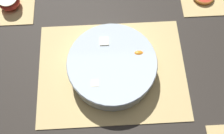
{
  "coord_description": "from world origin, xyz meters",
  "views": [
    {
      "loc": [
        0.02,
        0.33,
        0.79
      ],
      "look_at": [
        0.0,
        0.0,
        0.03
      ],
      "focal_mm": 42.0,
      "sensor_mm": 36.0,
      "label": 1
    }
  ],
  "objects": [
    {
      "name": "fruit_salad_bowl",
      "position": [
        -0.0,
        -0.0,
        0.04
      ],
      "size": [
        0.28,
        0.28,
        0.07
      ],
      "color": "silver",
      "rests_on": "bamboo_mat_center"
    },
    {
      "name": "apple_half",
      "position": [
        0.35,
        -0.28,
        0.03
      ],
      "size": [
        0.08,
        0.08,
        0.04
      ],
      "color": "#B72D23",
      "rests_on": "coaster_mat_near_right"
    },
    {
      "name": "bamboo_mat_center",
      "position": [
        0.0,
        0.0,
        0.0
      ],
      "size": [
        0.48,
        0.36,
        0.01
      ],
      "color": "#D6B775",
      "rests_on": "ground_plane"
    },
    {
      "name": "coaster_mat_near_right",
      "position": [
        0.35,
        -0.28,
        0.0
      ],
      "size": [
        0.17,
        0.17,
        0.01
      ],
      "color": "#D6B775",
      "rests_on": "ground_plane"
    },
    {
      "name": "ground_plane",
      "position": [
        0.0,
        0.0,
        0.0
      ],
      "size": [
        6.0,
        6.0,
        0.0
      ],
      "primitive_type": "plane",
      "color": "#2D2823"
    }
  ]
}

